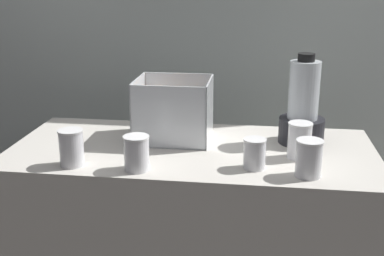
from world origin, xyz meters
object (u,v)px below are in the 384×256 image
object	(u,v)px
carrot_display_bin	(173,121)
juice_cup_pomegranate_left	(137,155)
juice_cup_mango_middle	(255,155)
juice_cup_pomegranate_far_right	(309,161)
juice_cup_carrot_far_left	(72,150)
blender_pitcher	(303,110)
juice_cup_mango_right	(299,142)

from	to	relation	value
carrot_display_bin	juice_cup_pomegranate_left	distance (m)	0.35
juice_cup_mango_middle	juice_cup_pomegranate_far_right	world-z (taller)	juice_cup_pomegranate_far_right
juice_cup_carrot_far_left	juice_cup_pomegranate_far_right	world-z (taller)	juice_cup_carrot_far_left
blender_pitcher	juice_cup_mango_middle	xyz separation A→B (m)	(-0.18, -0.30, -0.08)
juice_cup_mango_middle	juice_cup_pomegranate_left	bearing A→B (deg)	-170.14
juice_cup_carrot_far_left	juice_cup_pomegranate_far_right	size ratio (longest dim) A/B	1.03
juice_cup_pomegranate_left	juice_cup_mango_right	size ratio (longest dim) A/B	0.91
juice_cup_pomegranate_far_right	juice_cup_carrot_far_left	bearing A→B (deg)	-179.03
carrot_display_bin	juice_cup_pomegranate_left	bearing A→B (deg)	-100.73
juice_cup_pomegranate_left	juice_cup_mango_middle	size ratio (longest dim) A/B	1.14
juice_cup_pomegranate_left	juice_cup_mango_right	xyz separation A→B (m)	(0.56, 0.19, 0.01)
juice_cup_carrot_far_left	carrot_display_bin	bearing A→B (deg)	47.85
juice_cup_mango_right	juice_cup_pomegranate_far_right	bearing A→B (deg)	-83.57
juice_cup_mango_middle	carrot_display_bin	bearing A→B (deg)	140.92
juice_cup_pomegranate_left	carrot_display_bin	bearing A→B (deg)	79.27
juice_cup_pomegranate_left	juice_cup_pomegranate_far_right	xyz separation A→B (m)	(0.57, 0.02, 0.00)
juice_cup_pomegranate_left	juice_cup_mango_middle	xyz separation A→B (m)	(0.40, 0.07, -0.00)
juice_cup_pomegranate_far_right	blender_pitcher	bearing A→B (deg)	89.83
blender_pitcher	juice_cup_mango_right	bearing A→B (deg)	-96.47
juice_cup_carrot_far_left	juice_cup_pomegranate_left	world-z (taller)	juice_cup_carrot_far_left
juice_cup_carrot_far_left	juice_cup_pomegranate_left	distance (m)	0.23
juice_cup_carrot_far_left	juice_cup_mango_middle	xyz separation A→B (m)	(0.63, 0.06, -0.01)
carrot_display_bin	juice_cup_mango_right	xyz separation A→B (m)	(0.49, -0.15, -0.01)
carrot_display_bin	juice_cup_mango_right	size ratio (longest dim) A/B	2.21
juice_cup_mango_right	carrot_display_bin	bearing A→B (deg)	163.11
juice_cup_pomegranate_left	juice_cup_mango_right	distance (m)	0.59
juice_cup_pomegranate_left	juice_cup_pomegranate_far_right	distance (m)	0.58
juice_cup_pomegranate_far_right	juice_cup_pomegranate_left	bearing A→B (deg)	-177.67
blender_pitcher	carrot_display_bin	bearing A→B (deg)	-177.18
juice_cup_carrot_far_left	juice_cup_mango_middle	world-z (taller)	juice_cup_carrot_far_left
blender_pitcher	juice_cup_mango_right	xyz separation A→B (m)	(-0.02, -0.17, -0.07)
carrot_display_bin	juice_cup_carrot_far_left	size ratio (longest dim) A/B	2.26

